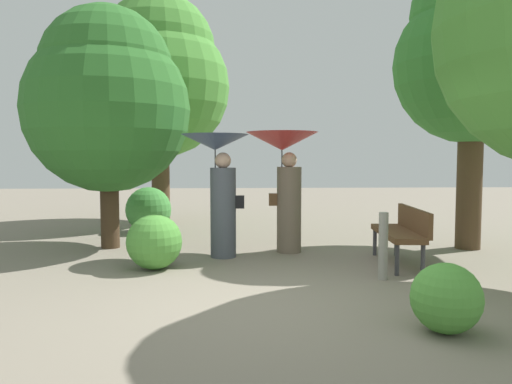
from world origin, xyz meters
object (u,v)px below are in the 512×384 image
(person_right, at_px, (285,166))
(tree_near_left, at_px, (107,98))
(tree_near_right, at_px, (473,50))
(tree_mid_left, at_px, (159,75))
(person_left, at_px, (219,174))
(park_bench, at_px, (403,230))
(path_marker_post, at_px, (383,246))

(person_right, xyz_separation_m, tree_near_left, (-2.98, 0.53, 1.15))
(tree_near_right, xyz_separation_m, tree_mid_left, (-5.79, 3.82, 0.17))
(tree_mid_left, bearing_deg, person_left, -70.40)
(person_left, bearing_deg, park_bench, -101.37)
(person_right, distance_m, tree_near_right, 3.73)
(tree_mid_left, relative_size, path_marker_post, 6.32)
(tree_near_right, bearing_deg, tree_mid_left, 146.61)
(tree_near_left, distance_m, tree_mid_left, 3.59)
(person_right, height_order, tree_near_right, tree_near_right)
(park_bench, bearing_deg, path_marker_post, -28.87)
(person_right, bearing_deg, park_bench, -119.72)
(tree_mid_left, bearing_deg, path_marker_post, -57.96)
(park_bench, xyz_separation_m, path_marker_post, (-0.55, -0.85, -0.08))
(person_left, relative_size, path_marker_post, 2.22)
(person_right, relative_size, path_marker_post, 2.29)
(tree_mid_left, bearing_deg, park_bench, -49.87)
(person_left, relative_size, tree_mid_left, 0.35)
(person_right, bearing_deg, tree_near_left, 82.88)
(tree_near_left, bearing_deg, path_marker_post, -30.90)
(park_bench, xyz_separation_m, tree_near_left, (-4.60, 1.57, 2.06))
(path_marker_post, bearing_deg, tree_near_left, 149.10)
(tree_near_right, distance_m, path_marker_post, 4.15)
(person_right, distance_m, path_marker_post, 2.39)
(park_bench, bearing_deg, person_left, -100.14)
(person_left, height_order, tree_near_right, tree_near_right)
(tree_near_right, bearing_deg, tree_near_left, 176.55)
(person_right, xyz_separation_m, park_bench, (1.62, -1.04, -0.92))
(park_bench, relative_size, tree_near_left, 0.37)
(park_bench, xyz_separation_m, tree_mid_left, (-4.22, 5.01, 3.02))
(person_right, distance_m, tree_near_left, 3.23)
(tree_near_left, bearing_deg, person_left, -24.74)
(tree_near_right, relative_size, tree_mid_left, 0.91)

